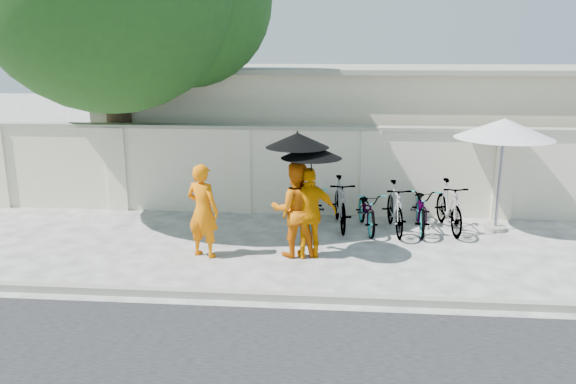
# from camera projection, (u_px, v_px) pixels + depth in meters

# --- Properties ---
(ground) EXTENTS (80.00, 80.00, 0.00)m
(ground) POSITION_uv_depth(u_px,v_px,m) (268.00, 260.00, 10.37)
(ground) COLOR silver
(kerb) EXTENTS (40.00, 0.16, 0.12)m
(kerb) POSITION_uv_depth(u_px,v_px,m) (255.00, 296.00, 8.71)
(kerb) COLOR gray
(kerb) RESTS_ON ground
(compound_wall) EXTENTS (20.00, 0.30, 2.00)m
(compound_wall) POSITION_uv_depth(u_px,v_px,m) (327.00, 172.00, 13.13)
(compound_wall) COLOR silver
(compound_wall) RESTS_ON ground
(building_behind) EXTENTS (14.00, 6.00, 3.20)m
(building_behind) POSITION_uv_depth(u_px,v_px,m) (363.00, 126.00, 16.58)
(building_behind) COLOR beige
(building_behind) RESTS_ON ground
(monk_left) EXTENTS (0.75, 0.62, 1.77)m
(monk_left) POSITION_uv_depth(u_px,v_px,m) (203.00, 211.00, 10.37)
(monk_left) COLOR orange
(monk_left) RESTS_ON ground
(monk_center) EXTENTS (0.99, 0.85, 1.80)m
(monk_center) POSITION_uv_depth(u_px,v_px,m) (295.00, 209.00, 10.40)
(monk_center) COLOR #D76408
(monk_center) RESTS_ON ground
(parasol_center) EXTENTS (1.15, 1.15, 1.32)m
(parasol_center) POSITION_uv_depth(u_px,v_px,m) (297.00, 140.00, 10.00)
(parasol_center) COLOR black
(parasol_center) RESTS_ON ground
(monk_right) EXTENTS (1.08, 0.69, 1.71)m
(monk_right) POSITION_uv_depth(u_px,v_px,m) (310.00, 213.00, 10.31)
(monk_right) COLOR #D77C00
(monk_right) RESTS_ON ground
(parasol_right) EXTENTS (1.09, 1.09, 1.18)m
(parasol_right) POSITION_uv_depth(u_px,v_px,m) (311.00, 151.00, 9.94)
(parasol_right) COLOR black
(parasol_right) RESTS_ON ground
(patio_umbrella) EXTENTS (2.59, 2.59, 2.41)m
(patio_umbrella) POSITION_uv_depth(u_px,v_px,m) (504.00, 130.00, 11.57)
(patio_umbrella) COLOR gray
(patio_umbrella) RESTS_ON ground
(bike_0) EXTENTS (0.78, 1.98, 1.02)m
(bike_0) POSITION_uv_depth(u_px,v_px,m) (313.00, 205.00, 12.12)
(bike_0) COLOR slate
(bike_0) RESTS_ON ground
(bike_1) EXTENTS (0.71, 1.88, 1.10)m
(bike_1) POSITION_uv_depth(u_px,v_px,m) (340.00, 203.00, 12.16)
(bike_1) COLOR slate
(bike_1) RESTS_ON ground
(bike_2) EXTENTS (0.81, 1.75, 0.89)m
(bike_2) POSITION_uv_depth(u_px,v_px,m) (367.00, 210.00, 12.01)
(bike_2) COLOR slate
(bike_2) RESTS_ON ground
(bike_3) EXTENTS (0.63, 1.80, 1.06)m
(bike_3) POSITION_uv_depth(u_px,v_px,m) (395.00, 208.00, 11.87)
(bike_3) COLOR slate
(bike_3) RESTS_ON ground
(bike_4) EXTENTS (0.80, 1.93, 0.99)m
(bike_4) POSITION_uv_depth(u_px,v_px,m) (422.00, 208.00, 12.00)
(bike_4) COLOR slate
(bike_4) RESTS_ON ground
(bike_5) EXTENTS (0.69, 1.84, 1.08)m
(bike_5) POSITION_uv_depth(u_px,v_px,m) (449.00, 206.00, 11.96)
(bike_5) COLOR slate
(bike_5) RESTS_ON ground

